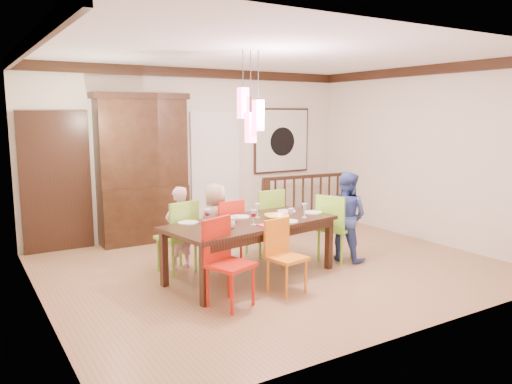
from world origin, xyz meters
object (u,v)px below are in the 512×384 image
chair_end_right (336,223)px  person_far_mid (216,223)px  dining_table (251,227)px  person_far_left (179,228)px  chair_far_left (176,231)px  person_end_right (346,216)px  balustrade (307,199)px  china_hutch (143,169)px

chair_end_right → person_far_mid: bearing=38.7°
dining_table → person_far_left: bearing=120.5°
chair_far_left → person_far_left: size_ratio=0.86×
dining_table → chair_end_right: size_ratio=2.43×
person_end_right → person_far_left: bearing=47.2°
balustrade → person_far_mid: person_far_mid is taller
china_hutch → person_far_left: (-0.10, -1.72, -0.65)m
china_hutch → balustrade: bearing=-6.3°
china_hutch → person_far_left: bearing=-93.2°
chair_far_left → chair_end_right: bearing=151.2°
chair_far_left → person_far_left: (0.08, 0.09, 0.01)m
chair_far_left → balustrade: 3.62m
china_hutch → person_far_left: 1.84m
chair_end_right → person_end_right: 0.18m
chair_far_left → person_far_left: bearing=-140.9°
chair_far_left → person_far_left: 0.12m
person_far_left → person_far_mid: bearing=167.0°
chair_far_left → balustrade: size_ratio=0.51×
chair_far_left → person_end_right: size_ratio=0.76×
balustrade → person_far_left: 3.51m
china_hutch → balustrade: size_ratio=1.26×
china_hutch → person_far_mid: china_hutch is taller
chair_far_left → person_far_left: person_far_left is taller
dining_table → chair_far_left: chair_far_left is taller
person_far_mid → person_end_right: size_ratio=0.89×
person_end_right → balustrade: bearing=-46.2°
balustrade → chair_far_left: bearing=-151.6°
chair_far_left → china_hutch: 1.94m
chair_end_right → china_hutch: bearing=15.0°
china_hutch → balustrade: 3.24m
dining_table → chair_end_right: 1.45m
china_hutch → balustrade: (3.14, -0.35, -0.73)m
chair_end_right → person_far_left: size_ratio=0.85×
person_far_left → chair_far_left: bearing=36.0°
person_end_right → chair_far_left: bearing=49.9°
chair_end_right → chair_far_left: bearing=48.6°
balustrade → person_end_right: person_end_right is taller
person_far_mid → person_end_right: (1.68, -0.85, 0.07)m
chair_end_right → dining_table: bearing=66.6°
chair_far_left → person_end_right: bearing=151.0°
chair_far_left → china_hutch: size_ratio=0.40×
chair_end_right → person_end_right: person_end_right is taller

